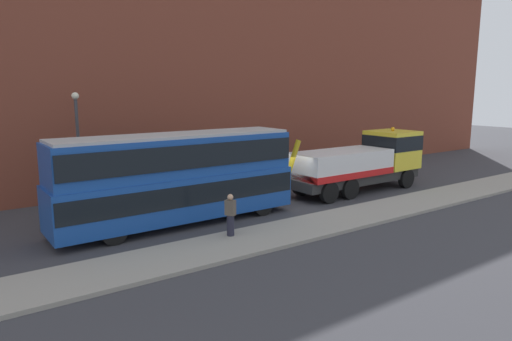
{
  "coord_description": "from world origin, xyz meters",
  "views": [
    {
      "loc": [
        -14.83,
        -18.44,
        5.96
      ],
      "look_at": [
        -1.98,
        -0.26,
        2.0
      ],
      "focal_mm": 32.02,
      "sensor_mm": 36.0,
      "label": 1
    }
  ],
  "objects_px": {
    "recovery_tow_truck": "(362,161)",
    "double_decker_bus": "(178,175)",
    "pedestrian_onlooker": "(230,215)",
    "street_lamp": "(78,140)"
  },
  "relations": [
    {
      "from": "recovery_tow_truck",
      "to": "street_lamp",
      "type": "relative_size",
      "value": 1.74
    },
    {
      "from": "recovery_tow_truck",
      "to": "pedestrian_onlooker",
      "type": "xyz_separation_m",
      "value": [
        -11.19,
        -3.16,
        -0.77
      ]
    },
    {
      "from": "double_decker_bus",
      "to": "street_lamp",
      "type": "distance_m",
      "value": 6.32
    },
    {
      "from": "recovery_tow_truck",
      "to": "double_decker_bus",
      "type": "bearing_deg",
      "value": 179.45
    },
    {
      "from": "pedestrian_onlooker",
      "to": "street_lamp",
      "type": "bearing_deg",
      "value": 81.97
    },
    {
      "from": "recovery_tow_truck",
      "to": "pedestrian_onlooker",
      "type": "relative_size",
      "value": 5.94
    },
    {
      "from": "recovery_tow_truck",
      "to": "street_lamp",
      "type": "distance_m",
      "value": 15.81
    },
    {
      "from": "double_decker_bus",
      "to": "recovery_tow_truck",
      "type": "bearing_deg",
      "value": -0.55
    },
    {
      "from": "double_decker_bus",
      "to": "street_lamp",
      "type": "relative_size",
      "value": 1.9
    },
    {
      "from": "recovery_tow_truck",
      "to": "street_lamp",
      "type": "height_order",
      "value": "street_lamp"
    }
  ]
}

